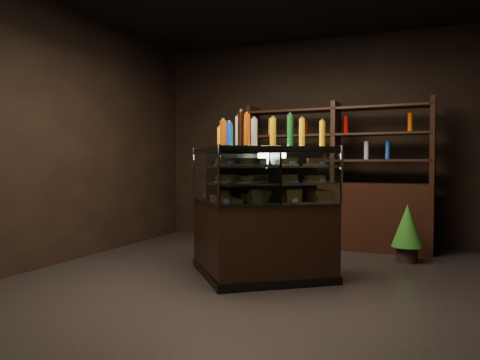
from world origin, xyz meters
name	(u,v)px	position (x,y,z in m)	size (l,w,h in m)	color
ground	(269,280)	(0.00, 0.00, 0.00)	(5.00, 5.00, 0.00)	black
room_shell	(270,84)	(0.00, 0.00, 1.94)	(5.02, 5.02, 3.01)	black
display_case	(252,234)	(-0.17, -0.04, 0.45)	(1.72, 1.34, 1.33)	black
food_display	(252,177)	(-0.17, -0.04, 1.03)	(1.37, 0.98, 0.42)	#B77C42
bottles_top	(252,133)	(-0.17, -0.04, 1.46)	(1.20, 0.84, 0.30)	#147223
potted_conifer	(407,225)	(1.24, 1.40, 0.44)	(0.36, 0.36, 0.78)	black
back_shelving	(335,204)	(0.27, 2.05, 0.60)	(2.54, 0.53, 2.00)	black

